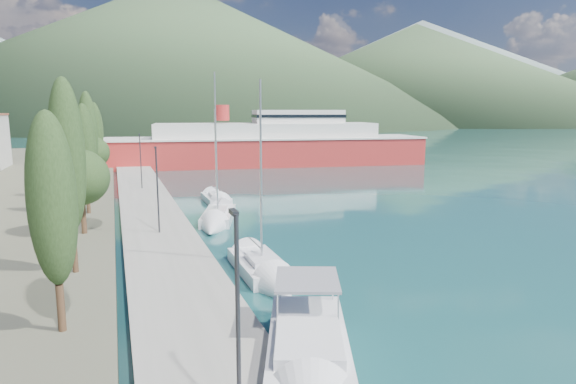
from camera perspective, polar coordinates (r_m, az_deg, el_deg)
name	(u,v)px	position (r m, az deg, el deg)	size (l,w,h in m)	color
ground	(159,145)	(139.12, -15.09, 5.37)	(1400.00, 1400.00, 0.00)	#194B4C
quay	(149,211)	(45.27, -16.10, -2.15)	(5.00, 88.00, 0.80)	gray
hills_far	(231,59)	(658.07, -6.83, 15.39)	(1480.00, 900.00, 180.00)	slate
hills_near	(252,62)	(407.89, -4.34, 15.10)	(1010.00, 520.00, 115.00)	#3A5434
tree_row	(88,150)	(48.87, -22.63, 4.64)	(3.93, 62.92, 10.53)	#47301E
lamp_posts	(158,188)	(34.14, -15.13, 0.46)	(0.15, 44.83, 6.06)	#2D2D33
motor_cruiser	(309,380)	(16.87, 2.52, -21.40)	(6.13, 10.14, 3.61)	#0A1D34
sailboat_near	(270,278)	(26.56, -2.09, -10.16)	(2.49, 8.32, 11.95)	silver
sailboat_mid	(215,222)	(39.79, -8.61, -3.58)	(5.25, 9.62, 13.42)	silver
sailboat_far	(220,202)	(48.77, -8.11, -1.17)	(2.32, 7.12, 10.44)	silver
ferry	(268,146)	(84.69, -2.44, 5.49)	(56.23, 19.52, 10.95)	red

